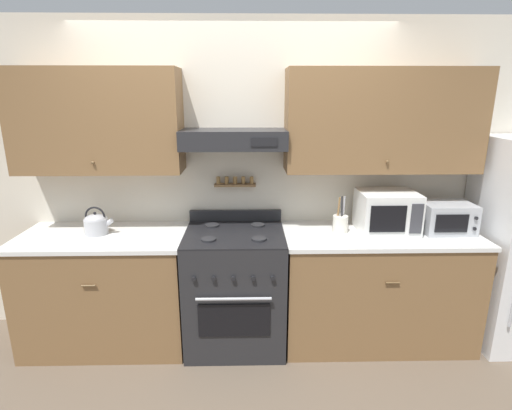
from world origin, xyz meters
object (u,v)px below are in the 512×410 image
at_px(stove_range, 235,288).
at_px(utensil_crock, 340,223).
at_px(toaster_oven, 446,217).
at_px(microwave, 387,212).
at_px(tea_kettle, 96,224).

xyz_separation_m(stove_range, utensil_crock, (0.82, 0.04, 0.53)).
bearing_deg(toaster_oven, microwave, 177.59).
bearing_deg(microwave, stove_range, -177.14).
bearing_deg(microwave, toaster_oven, -2.41).
height_order(tea_kettle, toaster_oven, toaster_oven).
height_order(microwave, toaster_oven, microwave).
distance_m(stove_range, toaster_oven, 1.75).
height_order(tea_kettle, utensil_crock, utensil_crock).
distance_m(microwave, utensil_crock, 0.38).
bearing_deg(stove_range, microwave, 2.86).
height_order(stove_range, toaster_oven, toaster_oven).
bearing_deg(tea_kettle, stove_range, -2.23).
xyz_separation_m(stove_range, tea_kettle, (-1.07, 0.04, 0.54)).
distance_m(stove_range, tea_kettle, 1.19).
relative_size(stove_range, toaster_oven, 2.69).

